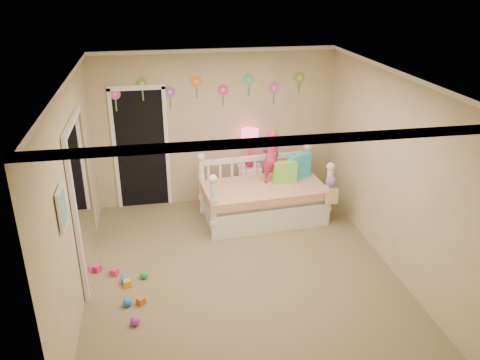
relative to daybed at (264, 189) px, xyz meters
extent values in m
cube|color=#7F684C|center=(-0.63, -1.38, -0.52)|extent=(4.00, 4.50, 0.01)
cube|color=white|center=(-0.63, -1.38, 2.08)|extent=(4.00, 4.50, 0.01)
cube|color=tan|center=(-0.63, 0.87, 0.78)|extent=(4.00, 0.01, 2.60)
cube|color=tan|center=(-2.63, -1.38, 0.78)|extent=(0.01, 4.50, 2.60)
cube|color=tan|center=(1.37, -1.38, 0.78)|extent=(0.01, 4.50, 2.60)
cube|color=#25AEBB|center=(0.63, 0.21, 0.26)|extent=(0.43, 0.30, 0.41)
cube|color=#85E445|center=(0.35, 0.06, 0.23)|extent=(0.37, 0.14, 0.35)
imported|color=#D93160|center=(0.13, 0.12, 0.49)|extent=(0.35, 0.27, 0.87)
cube|color=white|center=(-0.09, 0.69, -0.20)|extent=(0.42, 0.33, 0.65)
sphere|color=#DB1D63|center=(-0.09, 0.69, 0.22)|extent=(0.18, 0.18, 0.18)
cylinder|color=#DB1D63|center=(-0.09, 0.69, 0.40)|extent=(0.03, 0.03, 0.37)
cylinder|color=#FF4C85|center=(-0.09, 0.69, 0.64)|extent=(0.29, 0.29, 0.27)
cube|color=black|center=(-1.88, 0.85, 0.51)|extent=(0.90, 0.04, 2.07)
cube|color=white|center=(-2.59, -1.08, 0.53)|extent=(0.07, 1.30, 2.10)
cube|color=white|center=(-2.60, -2.28, 1.03)|extent=(0.05, 0.34, 0.42)
camera|label=1|loc=(-1.64, -6.82, 3.18)|focal=36.28mm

